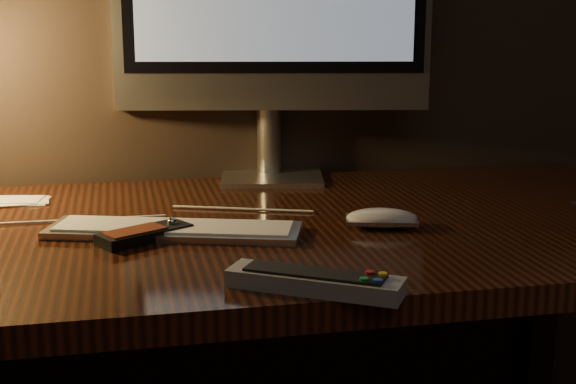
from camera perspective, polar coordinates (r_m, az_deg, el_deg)
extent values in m
cube|color=#3B1A0D|center=(1.30, -4.10, -3.13)|extent=(1.60, 0.75, 0.04)
cube|color=black|center=(1.96, 17.26, -9.76)|extent=(0.06, 0.06, 0.71)
cube|color=black|center=(1.72, -5.59, -8.88)|extent=(1.48, 0.02, 0.51)
cube|color=silver|center=(1.64, -1.13, 1.09)|extent=(0.23, 0.22, 0.01)
cylinder|color=silver|center=(1.66, -1.36, 3.76)|extent=(0.06, 0.06, 0.14)
cube|color=silver|center=(1.25, -8.12, -2.64)|extent=(0.40, 0.22, 0.01)
ellipsoid|color=white|center=(1.28, 6.67, -2.05)|extent=(0.12, 0.09, 0.02)
cube|color=black|center=(1.22, -10.16, -3.01)|extent=(0.15, 0.12, 0.02)
cube|color=maroon|center=(1.22, -10.17, -2.60)|extent=(0.10, 0.08, 0.00)
sphere|color=silver|center=(1.22, -10.18, -2.53)|extent=(0.02, 0.02, 0.02)
cube|color=#929497|center=(0.99, 1.91, -6.43)|extent=(0.21, 0.16, 0.02)
cube|color=black|center=(0.99, 1.91, -5.77)|extent=(0.17, 0.13, 0.00)
cylinder|color=red|center=(0.98, 1.92, -5.58)|extent=(0.01, 0.01, 0.00)
cylinder|color=#0C8C19|center=(0.98, 1.92, -5.58)|extent=(0.01, 0.01, 0.00)
cylinder|color=gold|center=(0.98, 1.92, -5.58)|extent=(0.01, 0.01, 0.00)
cylinder|color=#1433BF|center=(0.98, 1.92, -5.58)|extent=(0.01, 0.01, 0.00)
cube|color=white|center=(1.52, -18.65, -0.62)|extent=(0.11, 0.08, 0.01)
cylinder|color=white|center=(1.35, -8.70, -1.69)|extent=(0.50, 0.12, 0.00)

